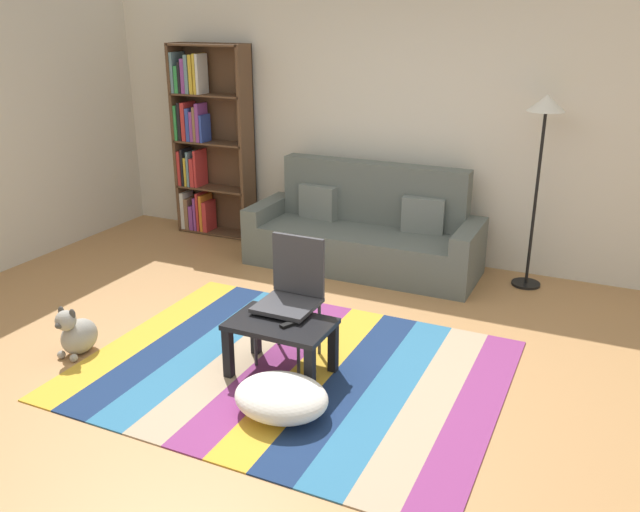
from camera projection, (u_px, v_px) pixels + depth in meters
name	position (u px, v px, depth m)	size (l,w,h in m)	color
ground_plane	(288.00, 360.00, 4.81)	(14.00, 14.00, 0.00)	#B27F4C
back_wall	(406.00, 124.00, 6.51)	(6.80, 0.10, 2.70)	silver
left_wall	(7.00, 127.00, 6.32)	(0.10, 5.50, 2.70)	beige
rug	(292.00, 369.00, 4.67)	(2.87, 2.23, 0.01)	gold
couch	(365.00, 234.00, 6.49)	(2.26, 0.80, 1.00)	#59605B
bookshelf	(204.00, 142.00, 7.29)	(0.90, 0.28, 2.08)	brown
coffee_table	(281.00, 332.00, 4.51)	(0.70, 0.45, 0.40)	black
pouf	(281.00, 397.00, 4.11)	(0.61, 0.51, 0.23)	white
dog	(77.00, 334.00, 4.85)	(0.22, 0.35, 0.40)	#9E998E
standing_lamp	(544.00, 129.00, 5.64)	(0.32, 0.32, 1.73)	black
tv_remote	(290.00, 324.00, 4.43)	(0.04, 0.15, 0.02)	black
folding_chair	(293.00, 288.00, 4.69)	(0.40, 0.40, 0.90)	#38383D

